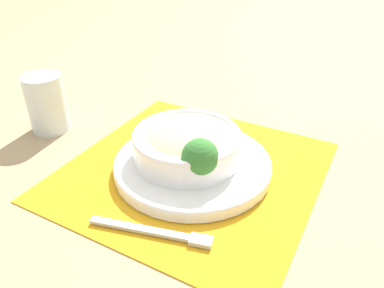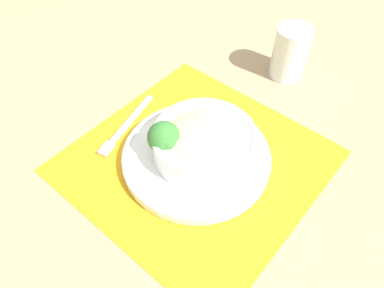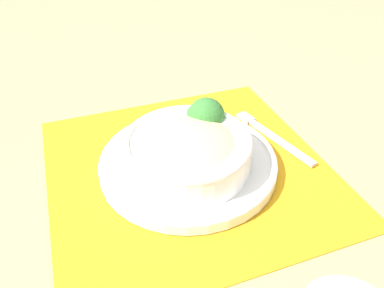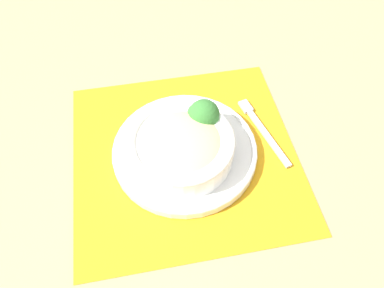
# 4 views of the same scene
# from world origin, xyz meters

# --- Properties ---
(ground_plane) EXTENTS (4.00, 4.00, 0.00)m
(ground_plane) POSITION_xyz_m (0.00, 0.00, 0.00)
(ground_plane) COLOR tan
(placemat) EXTENTS (0.45, 0.44, 0.00)m
(placemat) POSITION_xyz_m (0.00, 0.00, 0.00)
(placemat) COLOR orange
(placemat) RESTS_ON ground_plane
(plate) EXTENTS (0.28, 0.28, 0.02)m
(plate) POSITION_xyz_m (0.00, 0.00, 0.02)
(plate) COLOR white
(plate) RESTS_ON placemat
(bowl) EXTENTS (0.19, 0.19, 0.06)m
(bowl) POSITION_xyz_m (-0.01, -0.01, 0.05)
(bowl) COLOR white
(bowl) RESTS_ON plate
(broccoli_floret) EXTENTS (0.06, 0.06, 0.08)m
(broccoli_floret) POSITION_xyz_m (0.05, 0.04, 0.07)
(broccoli_floret) COLOR #759E51
(broccoli_floret) RESTS_ON plate
(carrot_slice_near) EXTENTS (0.04, 0.04, 0.01)m
(carrot_slice_near) POSITION_xyz_m (-0.04, 0.04, 0.02)
(carrot_slice_near) COLOR orange
(carrot_slice_near) RESTS_ON plate
(carrot_slice_middle) EXTENTS (0.04, 0.04, 0.01)m
(carrot_slice_middle) POSITION_xyz_m (-0.05, 0.03, 0.02)
(carrot_slice_middle) COLOR orange
(carrot_slice_middle) RESTS_ON plate
(fork) EXTENTS (0.05, 0.18, 0.01)m
(fork) POSITION_xyz_m (0.16, 0.03, 0.01)
(fork) COLOR #B7B7BC
(fork) RESTS_ON placemat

